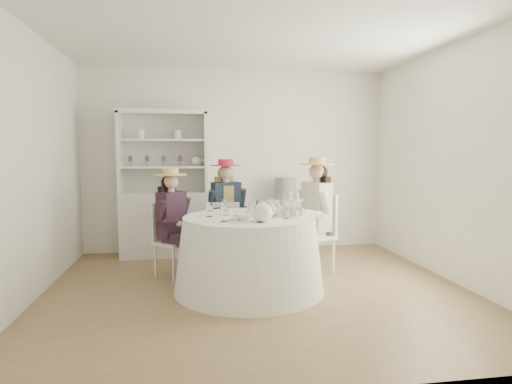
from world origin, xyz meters
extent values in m
plane|color=brown|center=(0.00, 0.00, 0.00)|extent=(4.50, 4.50, 0.00)
plane|color=white|center=(0.00, 0.00, 2.70)|extent=(4.50, 4.50, 0.00)
plane|color=silver|center=(0.00, 2.00, 1.35)|extent=(4.50, 0.00, 4.50)
plane|color=silver|center=(0.00, -2.00, 1.35)|extent=(4.50, 0.00, 4.50)
plane|color=silver|center=(-2.25, 0.00, 1.35)|extent=(0.00, 4.50, 4.50)
plane|color=silver|center=(2.25, 0.00, 1.35)|extent=(0.00, 4.50, 4.50)
cone|color=white|center=(-0.09, 0.03, 0.39)|extent=(1.59, 1.59, 0.78)
cylinder|color=white|center=(-0.09, 0.03, 0.79)|extent=(1.39, 1.39, 0.02)
cube|color=silver|center=(-1.06, 1.75, 0.46)|extent=(1.28, 0.69, 0.91)
cube|color=silver|center=(-1.06, 1.95, 1.47)|extent=(1.20, 0.28, 1.12)
cube|color=silver|center=(-1.06, 1.75, 2.03)|extent=(1.28, 0.69, 0.06)
cube|color=silver|center=(-1.65, 1.75, 1.47)|extent=(0.13, 0.46, 1.12)
cube|color=silver|center=(-0.47, 1.75, 1.47)|extent=(0.13, 0.46, 1.12)
cube|color=silver|center=(-1.06, 1.75, 1.27)|extent=(1.19, 0.62, 0.03)
cube|color=silver|center=(-1.06, 1.75, 1.64)|extent=(1.19, 0.62, 0.03)
sphere|color=white|center=(-0.61, 1.75, 1.35)|extent=(0.14, 0.14, 0.14)
cube|color=silver|center=(0.70, 1.75, 0.39)|extent=(0.59, 0.59, 0.78)
cylinder|color=black|center=(0.70, 1.75, 0.94)|extent=(0.34, 0.34, 0.32)
cube|color=silver|center=(-0.91, 0.64, 0.41)|extent=(0.52, 0.52, 0.04)
cylinder|color=silver|center=(-0.90, 0.43, 0.20)|extent=(0.03, 0.03, 0.40)
cylinder|color=silver|center=(-0.70, 0.65, 0.20)|extent=(0.03, 0.03, 0.40)
cylinder|color=silver|center=(-1.11, 0.63, 0.20)|extent=(0.03, 0.03, 0.40)
cylinder|color=silver|center=(-0.91, 0.85, 0.20)|extent=(0.03, 0.03, 0.40)
cube|color=silver|center=(-1.03, 0.75, 0.66)|extent=(0.26, 0.27, 0.46)
cube|color=black|center=(-0.92, 0.65, 0.75)|extent=(0.36, 0.37, 0.53)
cube|color=black|center=(-0.88, 0.51, 0.48)|extent=(0.31, 0.30, 0.11)
cylinder|color=black|center=(-0.79, 0.42, 0.21)|extent=(0.09, 0.09, 0.42)
cylinder|color=black|center=(-1.02, 0.49, 0.81)|extent=(0.17, 0.17, 0.25)
cube|color=black|center=(-0.77, 0.63, 0.48)|extent=(0.31, 0.30, 0.11)
cylinder|color=black|center=(-0.68, 0.54, 0.21)|extent=(0.09, 0.09, 0.42)
cylinder|color=black|center=(-0.76, 0.77, 0.81)|extent=(0.17, 0.17, 0.25)
cylinder|color=#D8A889|center=(-0.92, 0.65, 1.03)|extent=(0.08, 0.08, 0.07)
sphere|color=#D8A889|center=(-0.92, 0.65, 1.13)|extent=(0.17, 0.17, 0.17)
sphere|color=black|center=(-0.95, 0.68, 1.12)|extent=(0.17, 0.17, 0.17)
cube|color=black|center=(-0.97, 0.70, 0.90)|extent=(0.20, 0.21, 0.35)
cylinder|color=#D9B569|center=(-0.92, 0.65, 1.22)|extent=(0.37, 0.37, 0.01)
cylinder|color=#D9B569|center=(-0.92, 0.65, 1.25)|extent=(0.18, 0.18, 0.07)
cube|color=silver|center=(-0.24, 1.04, 0.44)|extent=(0.48, 0.48, 0.04)
cylinder|color=silver|center=(-0.35, 0.85, 0.22)|extent=(0.04, 0.04, 0.43)
cylinder|color=silver|center=(-0.05, 0.93, 0.22)|extent=(0.04, 0.04, 0.43)
cylinder|color=silver|center=(-0.43, 1.15, 0.22)|extent=(0.04, 0.04, 0.43)
cylinder|color=silver|center=(-0.13, 1.23, 0.22)|extent=(0.04, 0.04, 0.43)
cube|color=silver|center=(-0.28, 1.21, 0.71)|extent=(0.37, 0.13, 0.49)
cube|color=#1C2738|center=(-0.24, 1.06, 0.81)|extent=(0.39, 0.28, 0.57)
cube|color=tan|center=(-0.24, 1.06, 0.81)|extent=(0.19, 0.24, 0.49)
cube|color=#1C2738|center=(-0.29, 0.90, 0.52)|extent=(0.21, 0.36, 0.12)
cylinder|color=#1C2738|center=(-0.26, 0.77, 0.23)|extent=(0.10, 0.10, 0.45)
cylinder|color=#1C2738|center=(-0.43, 0.97, 0.88)|extent=(0.13, 0.19, 0.27)
cube|color=#1C2738|center=(-0.12, 0.95, 0.52)|extent=(0.21, 0.36, 0.12)
cylinder|color=#1C2738|center=(-0.09, 0.82, 0.23)|extent=(0.10, 0.10, 0.45)
cylinder|color=#1C2738|center=(-0.04, 1.07, 0.88)|extent=(0.13, 0.19, 0.27)
cylinder|color=#D8A889|center=(-0.24, 1.06, 1.11)|extent=(0.09, 0.09, 0.08)
sphere|color=#D8A889|center=(-0.24, 1.06, 1.22)|extent=(0.19, 0.19, 0.19)
sphere|color=tan|center=(-0.26, 1.10, 1.20)|extent=(0.19, 0.19, 0.19)
cube|color=tan|center=(-0.26, 1.13, 0.97)|extent=(0.25, 0.14, 0.37)
cylinder|color=#C51D51|center=(-0.24, 1.06, 1.31)|extent=(0.39, 0.39, 0.01)
cylinder|color=#C51D51|center=(-0.24, 1.06, 1.35)|extent=(0.20, 0.20, 0.08)
cube|color=silver|center=(0.80, 0.55, 0.45)|extent=(0.52, 0.52, 0.04)
cylinder|color=silver|center=(0.59, 0.64, 0.22)|extent=(0.04, 0.04, 0.44)
cylinder|color=silver|center=(0.70, 0.34, 0.22)|extent=(0.04, 0.04, 0.44)
cylinder|color=silver|center=(0.89, 0.76, 0.22)|extent=(0.04, 0.04, 0.44)
cylinder|color=silver|center=(1.00, 0.46, 0.22)|extent=(0.04, 0.04, 0.44)
cube|color=silver|center=(0.96, 0.61, 0.72)|extent=(0.16, 0.37, 0.50)
cube|color=beige|center=(0.81, 0.56, 0.82)|extent=(0.32, 0.41, 0.58)
cube|color=beige|center=(0.65, 0.59, 0.53)|extent=(0.36, 0.24, 0.12)
cylinder|color=beige|center=(0.52, 0.54, 0.23)|extent=(0.10, 0.10, 0.46)
cylinder|color=beige|center=(0.70, 0.74, 0.89)|extent=(0.19, 0.15, 0.28)
cube|color=beige|center=(0.72, 0.42, 0.53)|extent=(0.36, 0.24, 0.12)
cylinder|color=beige|center=(0.58, 0.37, 0.23)|extent=(0.10, 0.10, 0.46)
cylinder|color=beige|center=(0.85, 0.35, 0.89)|extent=(0.19, 0.15, 0.28)
cylinder|color=#D8A889|center=(0.81, 0.56, 1.13)|extent=(0.09, 0.09, 0.08)
sphere|color=#D8A889|center=(0.81, 0.56, 1.24)|extent=(0.19, 0.19, 0.19)
sphere|color=black|center=(0.86, 0.57, 1.23)|extent=(0.19, 0.19, 0.19)
cube|color=black|center=(0.89, 0.59, 0.99)|extent=(0.16, 0.25, 0.38)
cylinder|color=#D9B569|center=(0.81, 0.56, 1.33)|extent=(0.40, 0.40, 0.01)
cylinder|color=#D9B569|center=(0.81, 0.56, 1.37)|extent=(0.20, 0.20, 0.08)
cube|color=silver|center=(-0.24, 1.00, 0.40)|extent=(0.40, 0.40, 0.04)
cylinder|color=silver|center=(-0.08, 1.12, 0.19)|extent=(0.03, 0.03, 0.39)
cylinder|color=silver|center=(-0.36, 1.16, 0.19)|extent=(0.03, 0.03, 0.39)
cylinder|color=silver|center=(-0.12, 0.84, 0.19)|extent=(0.03, 0.03, 0.39)
cylinder|color=silver|center=(-0.40, 0.88, 0.19)|extent=(0.03, 0.03, 0.39)
cube|color=silver|center=(-0.26, 0.84, 0.64)|extent=(0.34, 0.07, 0.44)
imported|color=white|center=(-0.32, 0.14, 0.83)|extent=(0.10, 0.10, 0.06)
imported|color=white|center=(-0.04, 0.28, 0.83)|extent=(0.09, 0.09, 0.07)
imported|color=white|center=(0.21, 0.10, 0.84)|extent=(0.10, 0.10, 0.07)
imported|color=white|center=(0.14, 0.02, 0.83)|extent=(0.28, 0.28, 0.06)
sphere|color=pink|center=(0.18, -0.02, 0.90)|extent=(0.08, 0.08, 0.08)
sphere|color=white|center=(0.17, 0.02, 0.90)|extent=(0.08, 0.08, 0.08)
sphere|color=pink|center=(0.13, 0.04, 0.90)|extent=(0.08, 0.08, 0.08)
sphere|color=white|center=(0.09, 0.03, 0.90)|extent=(0.08, 0.08, 0.08)
sphere|color=pink|center=(0.06, 0.00, 0.90)|extent=(0.08, 0.08, 0.08)
sphere|color=white|center=(0.06, -0.04, 0.90)|extent=(0.08, 0.08, 0.08)
sphere|color=pink|center=(0.09, -0.08, 0.90)|extent=(0.08, 0.08, 0.08)
sphere|color=white|center=(0.13, -0.09, 0.90)|extent=(0.08, 0.08, 0.08)
sphere|color=pink|center=(0.17, -0.06, 0.90)|extent=(0.08, 0.08, 0.08)
sphere|color=white|center=(0.00, -0.35, 0.89)|extent=(0.20, 0.20, 0.20)
cylinder|color=white|center=(0.12, -0.35, 0.90)|extent=(0.12, 0.03, 0.09)
cylinder|color=white|center=(0.00, -0.35, 0.99)|extent=(0.04, 0.04, 0.02)
cylinder|color=white|center=(-0.22, -0.27, 0.81)|extent=(0.27, 0.27, 0.01)
cube|color=beige|center=(-0.27, -0.29, 0.83)|extent=(0.06, 0.04, 0.03)
cube|color=beige|center=(-0.22, -0.27, 0.84)|extent=(0.07, 0.06, 0.03)
cube|color=beige|center=(-0.17, -0.25, 0.83)|extent=(0.07, 0.07, 0.03)
cube|color=beige|center=(-0.24, -0.23, 0.84)|extent=(0.07, 0.07, 0.03)
cube|color=beige|center=(-0.19, -0.31, 0.83)|extent=(0.07, 0.07, 0.03)
cylinder|color=white|center=(0.39, -0.02, 0.81)|extent=(0.26, 0.26, 0.01)
cylinder|color=white|center=(0.39, -0.02, 0.89)|extent=(0.02, 0.02, 0.17)
cylinder|color=white|center=(0.39, -0.02, 0.97)|extent=(0.19, 0.19, 0.01)
camera|label=1|loc=(-0.70, -4.42, 1.48)|focal=30.00mm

